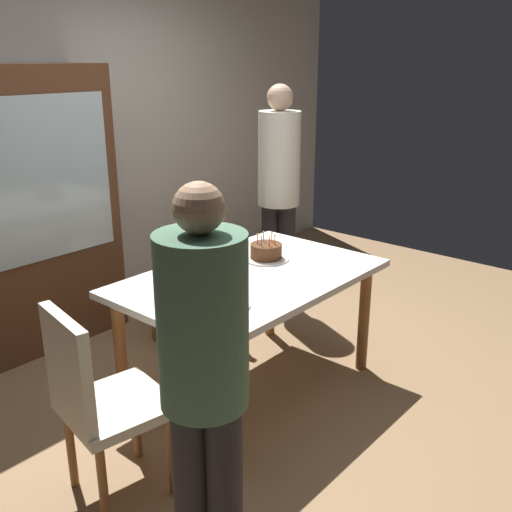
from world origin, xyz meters
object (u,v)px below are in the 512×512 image
object	(u,v)px
chair_spindle_back	(189,276)
chair_upholstered	(97,397)
plate_near_celebrant	(229,306)
birthday_cake	(266,252)
dining_table	(250,289)
china_cabinet	(33,211)
person_celebrant	(204,370)
plate_far_side	(214,268)
person_guest	(279,185)

from	to	relation	value
chair_spindle_back	chair_upholstered	xyz separation A→B (m)	(-1.41, -0.92, 0.07)
plate_near_celebrant	birthday_cake	bearing A→B (deg)	25.15
dining_table	china_cabinet	distance (m)	1.65
dining_table	person_celebrant	world-z (taller)	person_celebrant
plate_far_side	chair_spindle_back	size ratio (longest dim) A/B	0.23
plate_near_celebrant	dining_table	bearing A→B (deg)	27.76
dining_table	china_cabinet	bearing A→B (deg)	106.05
chair_upholstered	china_cabinet	world-z (taller)	china_cabinet
dining_table	chair_spindle_back	xyz separation A→B (m)	(0.27, 0.81, -0.20)
plate_near_celebrant	chair_upholstered	xyz separation A→B (m)	(-0.73, 0.11, -0.22)
china_cabinet	plate_near_celebrant	bearing A→B (deg)	-88.99
chair_spindle_back	china_cabinet	xyz separation A→B (m)	(-0.71, 0.74, 0.49)
chair_upholstered	plate_near_celebrant	bearing A→B (deg)	-8.70
person_guest	china_cabinet	size ratio (longest dim) A/B	0.92
birthday_cake	dining_table	bearing A→B (deg)	-159.23
chair_upholstered	birthday_cake	bearing A→B (deg)	8.38
person_celebrant	person_guest	world-z (taller)	person_guest
plate_near_celebrant	chair_upholstered	world-z (taller)	chair_upholstered
person_guest	plate_far_side	bearing A→B (deg)	-159.00
birthday_cake	plate_near_celebrant	size ratio (longest dim) A/B	1.27
birthday_cake	china_cabinet	bearing A→B (deg)	115.99
plate_near_celebrant	chair_spindle_back	size ratio (longest dim) A/B	0.23
plate_far_side	person_celebrant	xyz separation A→B (m)	(-1.03, -0.97, 0.13)
birthday_cake	chair_spindle_back	xyz separation A→B (m)	(0.00, 0.71, -0.34)
dining_table	china_cabinet	xyz separation A→B (m)	(-0.45, 1.56, 0.29)
birthday_cake	china_cabinet	size ratio (longest dim) A/B	0.15
chair_upholstered	china_cabinet	xyz separation A→B (m)	(0.70, 1.67, 0.42)
person_celebrant	china_cabinet	bearing A→B (deg)	74.06
plate_far_side	person_celebrant	bearing A→B (deg)	-136.81
birthday_cake	plate_near_celebrant	distance (m)	0.75
china_cabinet	person_celebrant	bearing A→B (deg)	-105.94
chair_upholstered	person_guest	size ratio (longest dim) A/B	0.54
person_guest	china_cabinet	bearing A→B (deg)	150.41
chair_spindle_back	birthday_cake	bearing A→B (deg)	-90.28
dining_table	birthday_cake	xyz separation A→B (m)	(0.26, 0.10, 0.14)
birthday_cake	china_cabinet	world-z (taller)	china_cabinet
dining_table	chair_upholstered	xyz separation A→B (m)	(-1.15, -0.11, -0.13)
person_guest	china_cabinet	world-z (taller)	china_cabinet
person_guest	chair_spindle_back	bearing A→B (deg)	170.59
dining_table	person_celebrant	bearing A→B (deg)	-145.93
birthday_cake	chair_spindle_back	world-z (taller)	chair_spindle_back
chair_upholstered	chair_spindle_back	bearing A→B (deg)	33.12
dining_table	birthday_cake	world-z (taller)	birthday_cake
plate_near_celebrant	person_celebrant	bearing A→B (deg)	-142.52
person_guest	china_cabinet	distance (m)	1.79
plate_near_celebrant	person_celebrant	world-z (taller)	person_celebrant
plate_near_celebrant	chair_spindle_back	bearing A→B (deg)	56.52
dining_table	chair_upholstered	distance (m)	1.16
birthday_cake	chair_upholstered	xyz separation A→B (m)	(-1.41, -0.21, -0.26)
birthday_cake	chair_upholstered	size ratio (longest dim) A/B	0.29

